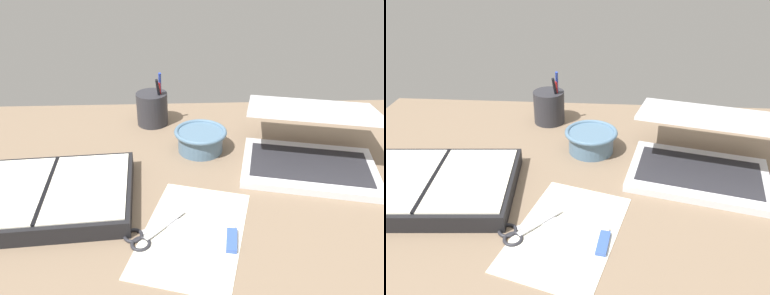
% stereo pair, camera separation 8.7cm
% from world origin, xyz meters
% --- Properties ---
extents(desk_top, '(1.40, 1.00, 0.02)m').
position_xyz_m(desk_top, '(0.00, 0.00, 0.01)').
color(desk_top, '#75604C').
rests_on(desk_top, ground).
extents(laptop, '(0.38, 0.37, 0.15)m').
position_xyz_m(laptop, '(0.25, 0.10, 0.07)').
color(laptop, silver).
rests_on(laptop, desk_top).
extents(bowl, '(0.14, 0.14, 0.06)m').
position_xyz_m(bowl, '(-0.01, 0.18, 0.05)').
color(bowl, slate).
rests_on(bowl, desk_top).
extents(pen_cup, '(0.09, 0.09, 0.16)m').
position_xyz_m(pen_cup, '(-0.14, 0.35, 0.07)').
color(pen_cup, '#28282D').
rests_on(pen_cup, desk_top).
extents(planner, '(0.37, 0.29, 0.04)m').
position_xyz_m(planner, '(-0.35, -0.03, 0.04)').
color(planner, black).
rests_on(planner, desk_top).
extents(scissors, '(0.13, 0.11, 0.01)m').
position_xyz_m(scissors, '(-0.14, -0.14, 0.02)').
color(scissors, '#B7B7BC').
rests_on(scissors, desk_top).
extents(paper_sheet_front, '(0.26, 0.32, 0.00)m').
position_xyz_m(paper_sheet_front, '(-0.04, -0.13, 0.02)').
color(paper_sheet_front, silver).
rests_on(paper_sheet_front, desk_top).
extents(usb_drive, '(0.03, 0.07, 0.01)m').
position_xyz_m(usb_drive, '(0.03, -0.16, 0.02)').
color(usb_drive, '#33519E').
rests_on(usb_drive, desk_top).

